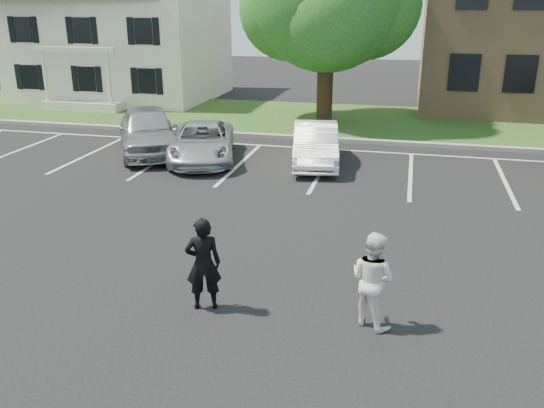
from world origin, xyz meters
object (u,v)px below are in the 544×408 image
(car_silver_west, at_px, (148,130))
(car_white_sedan, at_px, (316,144))
(man_white_shirt, at_px, (373,279))
(house, at_px, (121,26))
(man_black_suit, at_px, (203,264))
(car_silver_minivan, at_px, (202,142))

(car_silver_west, relative_size, car_white_sedan, 1.18)
(man_white_shirt, bearing_deg, car_white_sedan, -42.10)
(house, distance_m, car_silver_west, 13.42)
(man_black_suit, bearing_deg, house, -80.04)
(house, distance_m, car_white_sedan, 17.29)
(man_white_shirt, bearing_deg, car_silver_west, -15.56)
(car_silver_minivan, relative_size, car_white_sedan, 1.11)
(car_silver_west, relative_size, car_silver_minivan, 1.06)
(car_silver_west, distance_m, car_white_sedan, 6.05)
(car_silver_west, bearing_deg, house, 91.61)
(car_silver_west, height_order, car_silver_minivan, car_silver_west)
(man_black_suit, bearing_deg, car_white_sedan, -112.21)
(house, bearing_deg, car_silver_west, -59.64)
(car_white_sedan, bearing_deg, man_black_suit, -101.83)
(man_white_shirt, xyz_separation_m, car_silver_minivan, (-6.42, 9.34, -0.21))
(man_black_suit, relative_size, car_silver_west, 0.36)
(house, xyz_separation_m, car_white_sedan, (12.66, -11.34, -3.15))
(man_black_suit, bearing_deg, car_silver_west, -80.34)
(house, xyz_separation_m, man_white_shirt, (15.23, -21.08, -2.99))
(man_black_suit, distance_m, man_white_shirt, 2.94)
(man_black_suit, distance_m, car_silver_minivan, 10.11)
(house, height_order, man_white_shirt, house)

